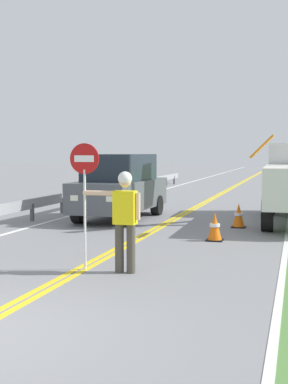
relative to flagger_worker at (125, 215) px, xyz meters
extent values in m
cube|color=yellow|center=(-0.95, 16.25, -1.04)|extent=(0.11, 110.00, 0.01)
cube|color=yellow|center=(-0.77, 16.25, -1.04)|extent=(0.11, 110.00, 0.01)
cube|color=silver|center=(-4.46, 16.25, -1.04)|extent=(0.12, 110.00, 0.01)
cylinder|color=#474238|center=(0.12, 0.00, -0.61)|extent=(0.16, 0.16, 0.88)
cylinder|color=#474238|center=(-0.10, 0.00, -0.61)|extent=(0.16, 0.16, 0.88)
cube|color=yellow|center=(0.01, 0.00, 0.13)|extent=(0.41, 0.25, 0.60)
cylinder|color=beige|center=(-0.49, 0.01, 0.38)|extent=(0.60, 0.11, 0.09)
cylinder|color=beige|center=(0.25, -0.01, 0.16)|extent=(0.09, 0.09, 0.48)
sphere|color=beige|center=(0.01, 0.00, 0.60)|extent=(0.22, 0.22, 0.22)
sphere|color=white|center=(0.01, 0.00, 0.65)|extent=(0.25, 0.25, 0.25)
cylinder|color=silver|center=(-0.77, 0.02, -0.12)|extent=(0.04, 0.04, 1.85)
cylinder|color=#B71414|center=(-0.77, 0.02, 1.00)|extent=(0.56, 0.03, 0.56)
cube|color=white|center=(-0.77, 0.00, 1.00)|extent=(0.38, 0.01, 0.12)
cube|color=orange|center=(2.06, 5.22, 1.26)|extent=(0.62, 0.82, 0.59)
cylinder|color=black|center=(2.07, 10.28, -0.59)|extent=(0.35, 0.93, 0.92)
cylinder|color=black|center=(2.19, 5.99, -0.59)|extent=(0.35, 0.93, 0.92)
cube|color=#4C5156|center=(-2.56, 7.56, -0.25)|extent=(2.01, 4.67, 0.92)
cube|color=#1E2833|center=(-2.56, 7.56, 0.63)|extent=(1.73, 2.91, 0.84)
cube|color=#EAEACC|center=(-2.10, 5.26, -0.20)|extent=(0.24, 0.07, 0.16)
cube|color=#EAEACC|center=(-3.20, 5.31, -0.20)|extent=(0.24, 0.07, 0.16)
cylinder|color=black|center=(-1.80, 6.11, -0.71)|extent=(0.31, 0.69, 0.68)
cylinder|color=black|center=(-3.44, 6.17, -0.71)|extent=(0.31, 0.69, 0.68)
cylinder|color=black|center=(-1.69, 8.96, -0.71)|extent=(0.31, 0.69, 0.68)
cylinder|color=black|center=(-3.33, 9.02, -0.71)|extent=(0.31, 0.69, 0.68)
cone|color=orange|center=(1.04, 3.99, -0.70)|extent=(0.36, 0.36, 0.70)
cylinder|color=white|center=(1.04, 3.99, -0.66)|extent=(0.25, 0.25, 0.08)
cube|color=black|center=(1.04, 3.99, -1.03)|extent=(0.40, 0.40, 0.03)
cone|color=orange|center=(1.36, 6.54, -0.70)|extent=(0.36, 0.36, 0.70)
cylinder|color=white|center=(1.36, 6.54, -0.66)|extent=(0.25, 0.25, 0.08)
cube|color=black|center=(1.36, 6.54, -1.03)|extent=(0.40, 0.40, 0.03)
cube|color=#9EA0A3|center=(-5.06, 12.00, -0.50)|extent=(0.06, 32.00, 0.32)
cube|color=#4C4C51|center=(-5.06, 6.29, -0.77)|extent=(0.10, 0.10, 0.55)
cube|color=#4C4C51|center=(-5.06, 8.57, -0.77)|extent=(0.10, 0.10, 0.55)
cube|color=#4C4C51|center=(-5.06, 10.86, -0.77)|extent=(0.10, 0.10, 0.55)
cube|color=#4C4C51|center=(-5.06, 13.14, -0.77)|extent=(0.10, 0.10, 0.55)
cube|color=#4C4C51|center=(-5.06, 15.43, -0.77)|extent=(0.10, 0.10, 0.55)
cube|color=#4C4C51|center=(-5.06, 17.71, -0.77)|extent=(0.10, 0.10, 0.55)
cube|color=#4C4C51|center=(-5.06, 20.00, -0.77)|extent=(0.10, 0.10, 0.55)
cube|color=#4C4C51|center=(-5.06, 22.29, -0.77)|extent=(0.10, 0.10, 0.55)
cube|color=#4C4C51|center=(-5.06, 24.57, -0.77)|extent=(0.10, 0.10, 0.55)
cube|color=#4C4C51|center=(-5.06, 26.86, -0.77)|extent=(0.10, 0.10, 0.55)
camera|label=1|loc=(2.98, -9.33, 1.13)|focal=51.53mm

